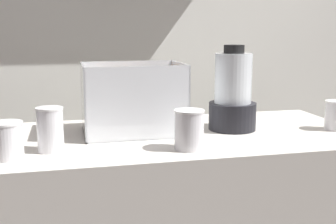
{
  "coord_description": "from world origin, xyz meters",
  "views": [
    {
      "loc": [
        -0.34,
        -1.45,
        1.27
      ],
      "look_at": [
        0.0,
        0.0,
        0.98
      ],
      "focal_mm": 46.31,
      "sensor_mm": 36.0,
      "label": 1
    }
  ],
  "objects_px": {
    "juice_cup_beet_left": "(50,132)",
    "juice_cup_pomegranate_right": "(336,117)",
    "carrot_display_bin": "(132,111)",
    "blender_pitcher": "(233,95)",
    "juice_cup_mango_middle": "(189,132)",
    "juice_cup_beet_far_left": "(7,142)"
  },
  "relations": [
    {
      "from": "juice_cup_beet_far_left",
      "to": "juice_cup_pomegranate_right",
      "type": "xyz_separation_m",
      "value": [
        1.14,
        0.1,
        -0.0
      ]
    },
    {
      "from": "juice_cup_mango_middle",
      "to": "carrot_display_bin",
      "type": "bearing_deg",
      "value": 117.34
    },
    {
      "from": "juice_cup_mango_middle",
      "to": "juice_cup_pomegranate_right",
      "type": "bearing_deg",
      "value": 12.31
    },
    {
      "from": "blender_pitcher",
      "to": "juice_cup_beet_left",
      "type": "relative_size",
      "value": 2.29
    },
    {
      "from": "carrot_display_bin",
      "to": "blender_pitcher",
      "type": "distance_m",
      "value": 0.37
    },
    {
      "from": "juice_cup_beet_far_left",
      "to": "juice_cup_beet_left",
      "type": "bearing_deg",
      "value": 22.28
    },
    {
      "from": "carrot_display_bin",
      "to": "juice_cup_pomegranate_right",
      "type": "xyz_separation_m",
      "value": [
        0.74,
        -0.13,
        -0.03
      ]
    },
    {
      "from": "juice_cup_beet_left",
      "to": "juice_cup_pomegranate_right",
      "type": "height_order",
      "value": "juice_cup_beet_left"
    },
    {
      "from": "juice_cup_beet_far_left",
      "to": "juice_cup_mango_middle",
      "type": "height_order",
      "value": "juice_cup_mango_middle"
    },
    {
      "from": "juice_cup_mango_middle",
      "to": "juice_cup_pomegranate_right",
      "type": "distance_m",
      "value": 0.61
    },
    {
      "from": "carrot_display_bin",
      "to": "juice_cup_pomegranate_right",
      "type": "distance_m",
      "value": 0.75
    },
    {
      "from": "juice_cup_pomegranate_right",
      "to": "juice_cup_mango_middle",
      "type": "bearing_deg",
      "value": -167.69
    },
    {
      "from": "blender_pitcher",
      "to": "juice_cup_beet_far_left",
      "type": "relative_size",
      "value": 2.9
    },
    {
      "from": "carrot_display_bin",
      "to": "juice_cup_beet_far_left",
      "type": "xyz_separation_m",
      "value": [
        -0.4,
        -0.24,
        -0.03
      ]
    },
    {
      "from": "juice_cup_mango_middle",
      "to": "blender_pitcher",
      "type": "bearing_deg",
      "value": 44.36
    },
    {
      "from": "juice_cup_beet_left",
      "to": "juice_cup_pomegranate_right",
      "type": "xyz_separation_m",
      "value": [
        1.02,
        0.06,
        -0.01
      ]
    },
    {
      "from": "juice_cup_beet_far_left",
      "to": "juice_cup_mango_middle",
      "type": "distance_m",
      "value": 0.54
    },
    {
      "from": "juice_cup_beet_far_left",
      "to": "juice_cup_pomegranate_right",
      "type": "bearing_deg",
      "value": 5.27
    },
    {
      "from": "carrot_display_bin",
      "to": "juice_cup_mango_middle",
      "type": "height_order",
      "value": "carrot_display_bin"
    },
    {
      "from": "juice_cup_beet_left",
      "to": "carrot_display_bin",
      "type": "bearing_deg",
      "value": 34.21
    },
    {
      "from": "carrot_display_bin",
      "to": "juice_cup_beet_far_left",
      "type": "height_order",
      "value": "carrot_display_bin"
    },
    {
      "from": "juice_cup_beet_far_left",
      "to": "juice_cup_pomegranate_right",
      "type": "distance_m",
      "value": 1.14
    }
  ]
}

